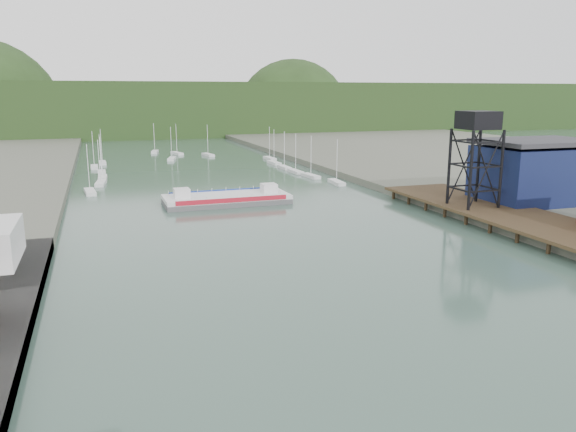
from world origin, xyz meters
TOP-DOWN VIEW (x-y plane):
  - east_pier at (37.00, 45.00)m, footprint 14.00×70.00m
  - lift_tower at (35.00, 58.00)m, footprint 6.50×6.50m
  - blue_shed at (50.00, 60.00)m, footprint 20.50×14.50m
  - marina_sailboats at (0.08, 138.46)m, footprint 57.71×92.65m
  - distant_hills at (-3.98, 301.35)m, footprint 500.00×120.00m
  - chain_ferry at (-2.26, 83.93)m, footprint 24.07×10.05m

SIDE VIEW (x-z plane):
  - marina_sailboats at x=0.08m, z-range -0.10..0.80m
  - chain_ferry at x=-2.26m, z-range -0.74..2.72m
  - east_pier at x=37.00m, z-range 0.67..3.12m
  - blue_shed at x=50.00m, z-range 1.41..12.71m
  - distant_hills at x=-3.98m, z-range -29.62..50.38m
  - lift_tower at x=35.00m, z-range 7.65..23.65m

